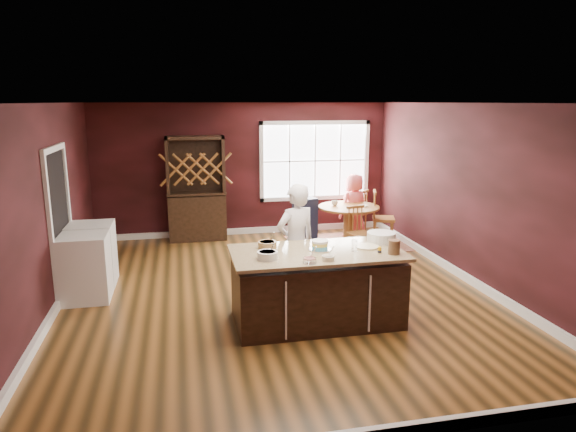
# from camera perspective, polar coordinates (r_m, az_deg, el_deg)

# --- Properties ---
(room_shell) EXTENTS (7.00, 7.00, 7.00)m
(room_shell) POSITION_cam_1_polar(r_m,az_deg,el_deg) (7.20, -1.42, 1.64)
(room_shell) COLOR brown
(room_shell) RESTS_ON ground
(window) EXTENTS (2.36, 0.10, 1.66)m
(window) POSITION_cam_1_polar(r_m,az_deg,el_deg) (10.85, 3.01, 6.15)
(window) COLOR white
(window) RESTS_ON room_shell
(doorway) EXTENTS (0.08, 1.26, 2.13)m
(doorway) POSITION_cam_1_polar(r_m,az_deg,el_deg) (7.91, -23.93, -0.86)
(doorway) COLOR white
(doorway) RESTS_ON room_shell
(kitchen_island) EXTENTS (2.11, 1.11, 0.92)m
(kitchen_island) POSITION_cam_1_polar(r_m,az_deg,el_deg) (6.48, 3.19, -8.01)
(kitchen_island) COLOR black
(kitchen_island) RESTS_ON ground
(dining_table) EXTENTS (1.17, 1.17, 0.75)m
(dining_table) POSITION_cam_1_polar(r_m,az_deg,el_deg) (9.98, 6.75, -0.12)
(dining_table) COLOR brown
(dining_table) RESTS_ON ground
(baker) EXTENTS (0.70, 0.58, 1.65)m
(baker) POSITION_cam_1_polar(r_m,az_deg,el_deg) (7.04, 0.88, -3.03)
(baker) COLOR silver
(baker) RESTS_ON ground
(layer_cake) EXTENTS (0.29, 0.29, 0.12)m
(layer_cake) POSITION_cam_1_polar(r_m,az_deg,el_deg) (6.38, 3.57, -3.25)
(layer_cake) COLOR white
(layer_cake) RESTS_ON kitchen_island
(bowl_blue) EXTENTS (0.24, 0.24, 0.09)m
(bowl_blue) POSITION_cam_1_polar(r_m,az_deg,el_deg) (6.00, -2.29, -4.39)
(bowl_blue) COLOR white
(bowl_blue) RESTS_ON kitchen_island
(bowl_yellow) EXTENTS (0.23, 0.23, 0.09)m
(bowl_yellow) POSITION_cam_1_polar(r_m,az_deg,el_deg) (6.44, -2.30, -3.23)
(bowl_yellow) COLOR #876145
(bowl_yellow) RESTS_ON kitchen_island
(bowl_pink) EXTENTS (0.16, 0.16, 0.06)m
(bowl_pink) POSITION_cam_1_polar(r_m,az_deg,el_deg) (5.87, 2.42, -4.95)
(bowl_pink) COLOR silver
(bowl_pink) RESTS_ON kitchen_island
(bowl_olive) EXTENTS (0.15, 0.15, 0.06)m
(bowl_olive) POSITION_cam_1_polar(r_m,az_deg,el_deg) (5.98, 4.49, -4.68)
(bowl_olive) COLOR beige
(bowl_olive) RESTS_ON kitchen_island
(drinking_glass) EXTENTS (0.07, 0.07, 0.14)m
(drinking_glass) POSITION_cam_1_polar(r_m,az_deg,el_deg) (6.36, 7.39, -3.27)
(drinking_glass) COLOR white
(drinking_glass) RESTS_ON kitchen_island
(dinner_plate) EXTENTS (0.30, 0.30, 0.02)m
(dinner_plate) POSITION_cam_1_polar(r_m,az_deg,el_deg) (6.56, 8.75, -3.38)
(dinner_plate) COLOR beige
(dinner_plate) RESTS_ON kitchen_island
(white_tub) EXTENTS (0.37, 0.37, 0.13)m
(white_tub) POSITION_cam_1_polar(r_m,az_deg,el_deg) (6.83, 10.33, -2.32)
(white_tub) COLOR white
(white_tub) RESTS_ON kitchen_island
(stoneware_crock) EXTENTS (0.14, 0.14, 0.17)m
(stoneware_crock) POSITION_cam_1_polar(r_m,az_deg,el_deg) (6.32, 11.70, -3.39)
(stoneware_crock) COLOR brown
(stoneware_crock) RESTS_ON kitchen_island
(toy_figurine) EXTENTS (0.05, 0.05, 0.08)m
(toy_figurine) POSITION_cam_1_polar(r_m,az_deg,el_deg) (6.34, 10.14, -3.71)
(toy_figurine) COLOR #EDA30A
(toy_figurine) RESTS_ON kitchen_island
(rug) EXTENTS (2.25, 1.80, 0.01)m
(rug) POSITION_cam_1_polar(r_m,az_deg,el_deg) (10.11, 6.67, -3.04)
(rug) COLOR brown
(rug) RESTS_ON ground
(chair_east) EXTENTS (0.53, 0.54, 1.04)m
(chair_east) POSITION_cam_1_polar(r_m,az_deg,el_deg) (10.23, 10.58, -0.02)
(chair_east) COLOR brown
(chair_east) RESTS_ON ground
(chair_south) EXTENTS (0.46, 0.45, 0.91)m
(chair_south) POSITION_cam_1_polar(r_m,az_deg,el_deg) (9.21, 8.01, -1.74)
(chair_south) COLOR brown
(chair_south) RESTS_ON ground
(chair_north) EXTENTS (0.54, 0.54, 0.94)m
(chair_north) POSITION_cam_1_polar(r_m,az_deg,el_deg) (10.85, 7.56, 0.54)
(chair_north) COLOR brown
(chair_north) RESTS_ON ground
(seated_woman) EXTENTS (0.75, 0.62, 1.31)m
(seated_woman) POSITION_cam_1_polar(r_m,az_deg,el_deg) (10.46, 7.35, 1.13)
(seated_woman) COLOR #E55D61
(seated_woman) RESTS_ON ground
(high_chair) EXTENTS (0.46, 0.46, 0.94)m
(high_chair) POSITION_cam_1_polar(r_m,az_deg,el_deg) (10.00, 1.88, -0.38)
(high_chair) COLOR black
(high_chair) RESTS_ON ground
(toddler) EXTENTS (0.18, 0.14, 0.26)m
(toddler) POSITION_cam_1_polar(r_m,az_deg,el_deg) (10.04, 2.09, 1.65)
(toddler) COLOR #8CA5BF
(toddler) RESTS_ON high_chair
(table_plate) EXTENTS (0.21, 0.21, 0.02)m
(table_plate) POSITION_cam_1_polar(r_m,az_deg,el_deg) (9.95, 8.29, 1.11)
(table_plate) COLOR beige
(table_plate) RESTS_ON dining_table
(table_cup) EXTENTS (0.15, 0.15, 0.10)m
(table_cup) POSITION_cam_1_polar(r_m,az_deg,el_deg) (9.95, 5.21, 1.45)
(table_cup) COLOR beige
(table_cup) RESTS_ON dining_table
(hutch) EXTENTS (1.13, 0.47, 2.07)m
(hutch) POSITION_cam_1_polar(r_m,az_deg,el_deg) (10.31, -10.15, 3.00)
(hutch) COLOR black
(hutch) RESTS_ON ground
(washer) EXTENTS (0.64, 0.62, 0.93)m
(washer) POSITION_cam_1_polar(r_m,az_deg,el_deg) (7.69, -21.61, -5.36)
(washer) COLOR silver
(washer) RESTS_ON ground
(dryer) EXTENTS (0.65, 0.63, 0.94)m
(dryer) POSITION_cam_1_polar(r_m,az_deg,el_deg) (8.29, -20.92, -3.99)
(dryer) COLOR silver
(dryer) RESTS_ON ground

